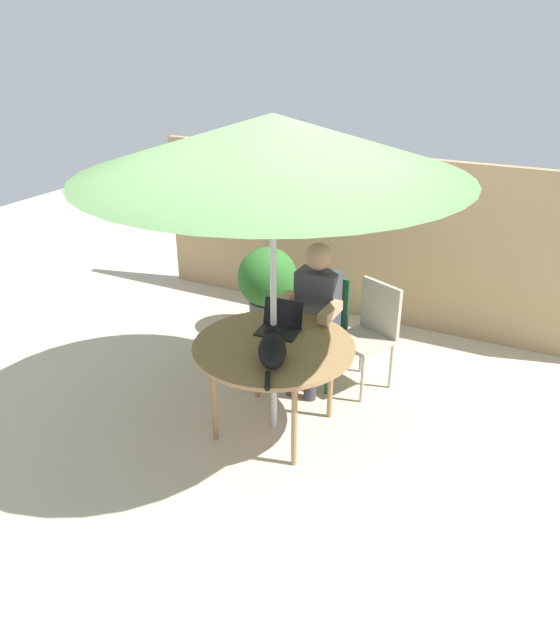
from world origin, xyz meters
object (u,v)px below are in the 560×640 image
Objects in this scene: patio_umbrella at (273,145)px; person_seated at (314,309)px; chair_occupied at (321,320)px; chair_empty at (371,327)px; potted_plant_near_fence at (267,284)px; cat at (272,349)px; laptop at (281,322)px; patio_table at (274,351)px.

person_seated is (0.00, 0.71, -1.39)m from patio_umbrella.
person_seated is (0.00, -0.16, 0.17)m from chair_occupied.
chair_empty is 1.04× the size of potted_plant_near_fence.
chair_empty is 1.20m from cat.
chair_empty reaches higher than cat.
chair_occupied is 0.68m from laptop.
chair_occupied is at bearing -171.35° from chair_empty.
person_seated is at bearing 95.85° from cat.
potted_plant_near_fence is at bearing 158.28° from chair_empty.
person_seated reaches higher than potted_plant_near_fence.
patio_umbrella is 1.31m from cat.
chair_empty is (0.42, 0.93, -1.56)m from patio_umbrella.
patio_umbrella is 4.09× the size of cat.
chair_empty is 1.47× the size of cat.
patio_table is at bearing -60.50° from potted_plant_near_fence.
chair_occupied is at bearing -34.50° from potted_plant_near_fence.
patio_table is 0.26m from laptop.
patio_umbrella reaches higher than chair_empty.
potted_plant_near_fence is at bearing 122.02° from laptop.
patio_umbrella is 2.01× the size of person_seated.
chair_occupied is at bearing 84.59° from laptop.
laptop is 0.53× the size of cat.
chair_occupied is (0.00, 0.86, -1.56)m from patio_umbrella.
chair_occupied is (0.00, 0.86, -0.14)m from patio_table.
potted_plant_near_fence is (-0.80, 1.41, -0.17)m from patio_table.
laptop is at bearing -124.54° from chair_empty.
chair_empty is at bearing 65.65° from patio_umbrella.
patio_table is at bearing 115.04° from cat.
chair_empty is 2.78× the size of laptop.
laptop is (-0.06, -0.63, 0.25)m from chair_occupied.
potted_plant_near_fence is at bearing 119.50° from patio_umbrella.
patio_table is 0.71m from person_seated.
cat is (0.09, -0.20, 0.13)m from patio_table.
patio_umbrella is 1.79m from chair_occupied.
person_seated reaches higher than laptop.
patio_umbrella is at bearing -60.50° from potted_plant_near_fence.
cat is 0.70× the size of potted_plant_near_fence.
patio_umbrella is at bearing 115.04° from cat.
laptop is 0.37× the size of potted_plant_near_fence.
cat is at bearing -84.15° from person_seated.
patio_umbrella is at bearing 0.00° from patio_table.
patio_table is at bearing -90.00° from chair_occupied.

